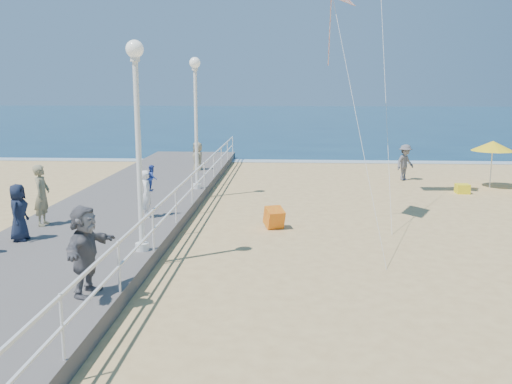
# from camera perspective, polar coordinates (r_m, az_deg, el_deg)

# --- Properties ---
(ground) EXTENTS (160.00, 160.00, 0.00)m
(ground) POSITION_cam_1_polar(r_m,az_deg,el_deg) (14.92, 9.26, -7.59)
(ground) COLOR #D9B671
(ground) RESTS_ON ground
(ocean) EXTENTS (160.00, 90.00, 0.05)m
(ocean) POSITION_cam_1_polar(r_m,az_deg,el_deg) (79.24, 4.48, 7.33)
(ocean) COLOR #0D304E
(ocean) RESTS_ON ground
(surf_line) EXTENTS (160.00, 1.20, 0.04)m
(surf_line) POSITION_cam_1_polar(r_m,az_deg,el_deg) (34.93, 5.87, 3.06)
(surf_line) COLOR white
(surf_line) RESTS_ON ground
(boardwalk) EXTENTS (5.00, 44.00, 0.40)m
(boardwalk) POSITION_cam_1_polar(r_m,az_deg,el_deg) (15.92, -18.82, -6.10)
(boardwalk) COLOR #68635E
(boardwalk) RESTS_ON ground
(railing) EXTENTS (0.05, 42.00, 0.55)m
(railing) POSITION_cam_1_polar(r_m,az_deg,el_deg) (14.91, -10.29, -2.64)
(railing) COLOR white
(railing) RESTS_ON boardwalk
(lamp_post_mid) EXTENTS (0.44, 0.44, 5.32)m
(lamp_post_mid) POSITION_cam_1_polar(r_m,az_deg,el_deg) (14.62, -11.76, 6.61)
(lamp_post_mid) COLOR white
(lamp_post_mid) RESTS_ON boardwalk
(lamp_post_far) EXTENTS (0.44, 0.44, 5.32)m
(lamp_post_far) POSITION_cam_1_polar(r_m,az_deg,el_deg) (23.42, -6.04, 8.24)
(lamp_post_far) COLOR white
(lamp_post_far) RESTS_ON boardwalk
(woman_holding_toddler) EXTENTS (0.44, 0.60, 1.53)m
(woman_holding_toddler) POSITION_cam_1_polar(r_m,az_deg,el_deg) (18.75, -10.85, -0.18)
(woman_holding_toddler) COLOR white
(woman_holding_toddler) RESTS_ON boardwalk
(toddler_held) EXTENTS (0.37, 0.45, 0.84)m
(toddler_held) POSITION_cam_1_polar(r_m,az_deg,el_deg) (18.77, -10.35, 1.41)
(toddler_held) COLOR #2F4CB3
(toddler_held) RESTS_ON boardwalk
(spectator_4) EXTENTS (0.56, 0.81, 1.58)m
(spectator_4) POSITION_cam_1_polar(r_m,az_deg,el_deg) (16.96, -22.66, -1.89)
(spectator_4) COLOR #182034
(spectator_4) RESTS_ON boardwalk
(spectator_5) EXTENTS (0.81, 1.81, 1.88)m
(spectator_5) POSITION_cam_1_polar(r_m,az_deg,el_deg) (12.12, -16.70, -5.61)
(spectator_5) COLOR slate
(spectator_5) RESTS_ON boardwalk
(spectator_6) EXTENTS (0.49, 0.71, 1.87)m
(spectator_6) POSITION_cam_1_polar(r_m,az_deg,el_deg) (18.50, -20.62, -0.30)
(spectator_6) COLOR gray
(spectator_6) RESTS_ON boardwalk
(beach_walker_a) EXTENTS (1.29, 1.24, 1.77)m
(beach_walker_a) POSITION_cam_1_polar(r_m,az_deg,el_deg) (28.89, 14.69, 2.87)
(beach_walker_a) COLOR slate
(beach_walker_a) RESTS_ON ground
(beach_walker_c) EXTENTS (0.77, 0.99, 1.80)m
(beach_walker_c) POSITION_cam_1_polar(r_m,az_deg,el_deg) (28.96, -5.85, 3.22)
(beach_walker_c) COLOR gray
(beach_walker_c) RESTS_ON ground
(box_kite) EXTENTS (0.77, 0.86, 0.74)m
(box_kite) POSITION_cam_1_polar(r_m,az_deg,el_deg) (18.67, 1.82, -2.77)
(box_kite) COLOR #EB3C0D
(box_kite) RESTS_ON ground
(beach_umbrella) EXTENTS (1.90, 1.90, 2.14)m
(beach_umbrella) POSITION_cam_1_polar(r_m,az_deg,el_deg) (27.97, 22.60, 4.27)
(beach_umbrella) COLOR white
(beach_umbrella) RESTS_ON ground
(beach_chair_left) EXTENTS (0.55, 0.55, 0.40)m
(beach_chair_left) POSITION_cam_1_polar(r_m,az_deg,el_deg) (26.26, 19.94, 0.31)
(beach_chair_left) COLOR yellow
(beach_chair_left) RESTS_ON ground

